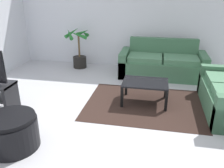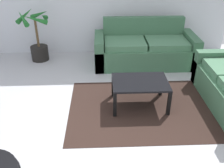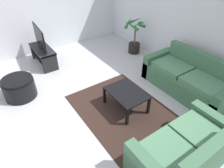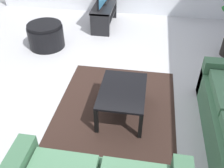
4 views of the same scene
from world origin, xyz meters
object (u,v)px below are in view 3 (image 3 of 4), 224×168
Objects in this scene: tv_stand at (43,54)px; ottoman at (19,88)px; couch_main at (187,79)px; coffee_table at (126,94)px; couch_loveseat at (185,151)px; tv at (39,37)px; potted_palm at (134,40)px.

tv_stand is 1.56× the size of ottoman.
couch_main reaches higher than tv_stand.
coffee_table is 1.21× the size of ottoman.
couch_main is 2.95× the size of ottoman.
coffee_table is (-1.57, 0.06, 0.07)m from couch_loveseat.
tv is 1.62m from ottoman.
couch_loveseat is 1.97× the size of coffee_table.
tv_stand is at bearing -143.31° from couch_main.
tv_stand is 1.29× the size of coffee_table.
potted_palm is at bearing 70.81° from tv.
potted_palm reaches higher than tv_stand.
potted_palm is (-3.51, 1.91, 0.14)m from couch_loveseat.
tv_stand is at bearing -109.17° from potted_palm.
potted_palm is at bearing 173.35° from couch_main.
couch_main is 1.24× the size of couch_loveseat.
couch_loveseat is 4.00m from potted_palm.
ottoman is (-3.26, -1.69, -0.06)m from couch_loveseat.
couch_loveseat is 1.53× the size of tv_stand.
potted_palm is (-1.94, 1.85, 0.07)m from coffee_table.
couch_main is 2.03× the size of tv.
ottoman is (-1.70, -1.75, -0.13)m from coffee_table.
potted_palm is at bearing 70.83° from tv_stand.
ottoman is at bearing -86.13° from potted_palm.
tv_stand is 2.79m from potted_palm.
couch_main is at bearing -6.65° from potted_palm.
potted_palm reaches higher than coffee_table.
couch_loveseat is 1.55× the size of potted_palm.
tv is at bearing 86.09° from tv_stand.
couch_main is 2.06m from couch_loveseat.
tv is (0.00, 0.00, 0.50)m from tv_stand.
tv_stand is (-4.42, -0.72, 0.03)m from couch_loveseat.
ottoman is at bearing -121.18° from couch_main.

